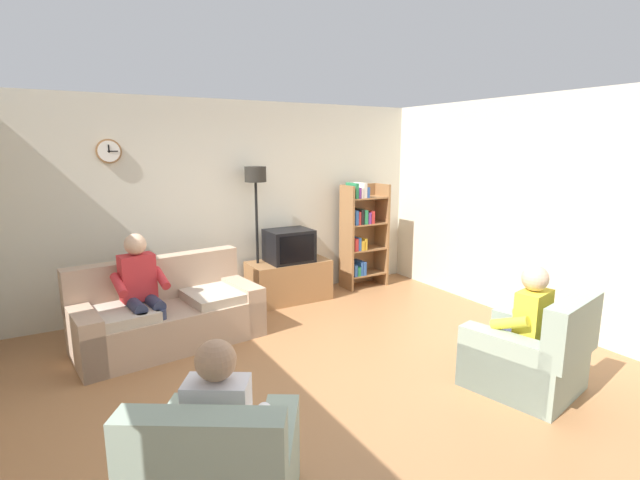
# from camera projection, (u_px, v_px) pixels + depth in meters

# --- Properties ---
(ground_plane) EXTENTS (12.00, 12.00, 0.00)m
(ground_plane) POSITION_uv_depth(u_px,v_px,m) (337.00, 378.00, 4.33)
(ground_plane) COLOR #9E6B42
(back_wall_assembly) EXTENTS (6.20, 0.17, 2.70)m
(back_wall_assembly) POSITION_uv_depth(u_px,v_px,m) (234.00, 203.00, 6.33)
(back_wall_assembly) COLOR beige
(back_wall_assembly) RESTS_ON ground_plane
(right_wall) EXTENTS (0.12, 5.80, 2.70)m
(right_wall) POSITION_uv_depth(u_px,v_px,m) (546.00, 212.00, 5.46)
(right_wall) COLOR beige
(right_wall) RESTS_ON ground_plane
(couch) EXTENTS (2.00, 1.12, 0.90)m
(couch) POSITION_uv_depth(u_px,v_px,m) (168.00, 315.00, 5.06)
(couch) COLOR tan
(couch) RESTS_ON ground_plane
(tv_stand) EXTENTS (1.10, 0.56, 0.56)m
(tv_stand) POSITION_uv_depth(u_px,v_px,m) (289.00, 281.00, 6.49)
(tv_stand) COLOR olive
(tv_stand) RESTS_ON ground_plane
(tv) EXTENTS (0.60, 0.49, 0.44)m
(tv) POSITION_uv_depth(u_px,v_px,m) (289.00, 246.00, 6.37)
(tv) COLOR black
(tv) RESTS_ON tv_stand
(bookshelf) EXTENTS (0.68, 0.36, 1.59)m
(bookshelf) POSITION_uv_depth(u_px,v_px,m) (361.00, 232.00, 7.05)
(bookshelf) COLOR olive
(bookshelf) RESTS_ON ground_plane
(floor_lamp) EXTENTS (0.28, 0.28, 1.85)m
(floor_lamp) POSITION_uv_depth(u_px,v_px,m) (256.00, 197.00, 6.14)
(floor_lamp) COLOR black
(floor_lamp) RESTS_ON ground_plane
(armchair_near_bookshelf) EXTENTS (0.98, 1.04, 0.90)m
(armchair_near_bookshelf) POSITION_uv_depth(u_px,v_px,m) (528.00, 358.00, 4.10)
(armchair_near_bookshelf) COLOR gray
(armchair_near_bookshelf) RESTS_ON ground_plane
(person_on_couch) EXTENTS (0.55, 0.57, 1.24)m
(person_on_couch) POSITION_uv_depth(u_px,v_px,m) (141.00, 287.00, 4.76)
(person_on_couch) COLOR red
(person_on_couch) RESTS_ON ground_plane
(person_in_left_armchair) EXTENTS (0.61, 0.64, 1.12)m
(person_in_left_armchair) POSITION_uv_depth(u_px,v_px,m) (223.00, 421.00, 2.61)
(person_in_left_armchair) COLOR silver
(person_in_left_armchair) RESTS_ON ground_plane
(person_in_right_armchair) EXTENTS (0.57, 0.59, 1.12)m
(person_in_right_armchair) POSITION_uv_depth(u_px,v_px,m) (521.00, 321.00, 4.10)
(person_in_right_armchair) COLOR yellow
(person_in_right_armchair) RESTS_ON ground_plane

